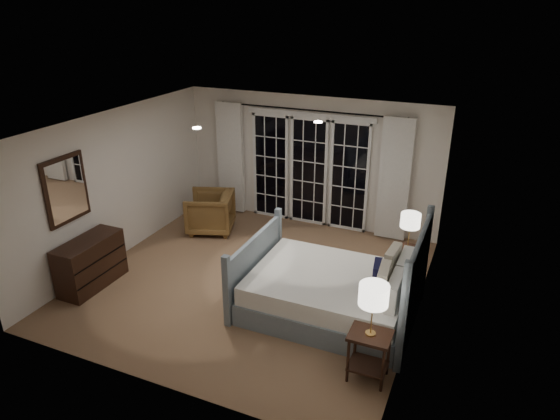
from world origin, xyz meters
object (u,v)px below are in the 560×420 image
at_px(armchair, 210,212).
at_px(nightstand_right, 406,260).
at_px(nightstand_left, 369,349).
at_px(lamp_right, 410,221).
at_px(bed, 333,291).
at_px(lamp_left, 374,295).
at_px(dresser, 90,263).

bearing_deg(armchair, nightstand_right, 63.30).
xyz_separation_m(nightstand_right, armchair, (-3.76, 0.48, -0.02)).
xyz_separation_m(nightstand_left, lamp_right, (0.00, 2.30, 0.67)).
bearing_deg(bed, lamp_left, -54.81).
bearing_deg(lamp_left, nightstand_left, 180.00).
bearing_deg(armchair, lamp_left, 34.11).
xyz_separation_m(nightstand_left, armchair, (-3.76, 2.77, -0.02)).
relative_size(bed, armchair, 2.78).
relative_size(bed, lamp_right, 4.12).
relative_size(nightstand_right, lamp_right, 1.08).
bearing_deg(lamp_right, lamp_left, -90.11).
bearing_deg(lamp_right, nightstand_right, -90.00).
bearing_deg(dresser, lamp_right, 23.85).
xyz_separation_m(nightstand_right, dresser, (-4.43, -1.96, -0.02)).
bearing_deg(lamp_left, bed, 125.19).
relative_size(bed, nightstand_right, 3.80).
distance_m(bed, lamp_right, 1.60).
relative_size(nightstand_left, nightstand_right, 1.00).
bearing_deg(dresser, armchair, 74.71).
bearing_deg(lamp_left, lamp_right, 89.89).
distance_m(nightstand_right, dresser, 4.84).
distance_m(lamp_left, armchair, 4.73).
height_order(nightstand_left, nightstand_right, nightstand_left).
relative_size(nightstand_left, armchair, 0.73).
distance_m(bed, nightstand_left, 1.36).
height_order(lamp_right, armchair, lamp_right).
height_order(bed, lamp_right, bed).
relative_size(lamp_left, dresser, 0.59).
distance_m(nightstand_left, lamp_right, 2.39).
distance_m(bed, lamp_left, 1.57).
bearing_deg(armchair, bed, 41.34).
bearing_deg(nightstand_left, bed, 125.19).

